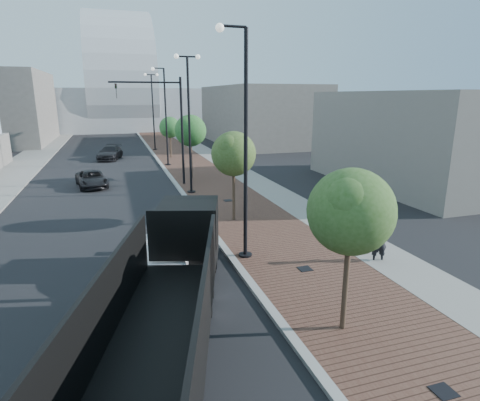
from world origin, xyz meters
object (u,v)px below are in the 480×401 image
object	(u,v)px
dark_car_mid	(92,179)
pedestrian	(379,240)
dump_truck	(179,271)
white_sedan	(166,262)

from	to	relation	value
dark_car_mid	pedestrian	size ratio (longest dim) A/B	2.17
pedestrian	dump_truck	bearing A→B (deg)	17.27
white_sedan	pedestrian	size ratio (longest dim) A/B	2.48
dark_car_mid	pedestrian	xyz separation A→B (m)	(11.79, -18.62, 0.40)
white_sedan	pedestrian	xyz separation A→B (m)	(8.51, -0.79, 0.18)
dark_car_mid	pedestrian	distance (m)	22.05
white_sedan	pedestrian	distance (m)	8.55
dump_truck	dark_car_mid	world-z (taller)	dump_truck
dump_truck	white_sedan	distance (m)	2.04
white_sedan	dark_car_mid	world-z (taller)	white_sedan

